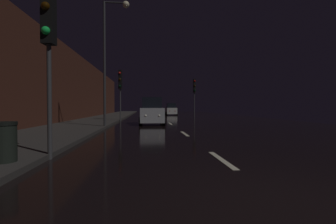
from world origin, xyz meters
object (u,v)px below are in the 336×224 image
car_distant_taillights (171,110)px  car_approaching_headlights (152,112)px  traffic_light_far_left (120,84)px  traffic_light_near_left (48,24)px  trash_bin_curbside (4,142)px  streetlamp_overhead (111,46)px  traffic_light_far_right (194,89)px

car_distant_taillights → car_approaching_headlights: bearing=170.1°
traffic_light_far_left → car_approaching_headlights: (2.96, -4.51, -2.66)m
traffic_light_near_left → trash_bin_curbside: (-0.66, -0.92, -3.03)m
streetlamp_overhead → trash_bin_curbside: 11.61m
streetlamp_overhead → car_distant_taillights: (6.49, 25.04, -4.50)m
traffic_light_far_right → car_approaching_headlights: size_ratio=1.21×
traffic_light_near_left → traffic_light_far_left: (0.10, 17.58, 0.00)m
trash_bin_curbside → car_distant_taillights: size_ratio=0.24×
trash_bin_curbside → car_distant_taillights: bearing=78.1°
trash_bin_curbside → traffic_light_near_left: bearing=54.5°
traffic_light_far_left → trash_bin_curbside: size_ratio=5.38×
traffic_light_near_left → traffic_light_far_left: 17.58m
traffic_light_near_left → car_approaching_headlights: traffic_light_near_left is taller
streetlamp_overhead → car_distant_taillights: streetlamp_overhead is taller
traffic_light_near_left → car_distant_taillights: traffic_light_near_left is taller
traffic_light_far_right → streetlamp_overhead: bearing=-29.8°
traffic_light_far_left → car_approaching_headlights: size_ratio=1.17×
traffic_light_near_left → car_approaching_headlights: 13.69m
traffic_light_far_left → car_distant_taillights: size_ratio=1.27×
traffic_light_far_right → traffic_light_far_left: 12.51m
traffic_light_far_left → car_approaching_headlights: bearing=43.3°
streetlamp_overhead → traffic_light_far_right: bearing=62.0°
traffic_light_near_left → streetlamp_overhead: bearing=-179.3°
traffic_light_far_right → trash_bin_curbside: 29.04m
traffic_light_near_left → trash_bin_curbside: 3.23m
traffic_light_far_left → streetlamp_overhead: streetlamp_overhead is taller
traffic_light_far_right → streetlamp_overhead: 18.88m
traffic_light_near_left → streetlamp_overhead: 9.78m
streetlamp_overhead → trash_bin_curbside: size_ratio=8.96×
car_approaching_headlights → car_distant_taillights: size_ratio=1.08×
traffic_light_far_right → traffic_light_far_left: bearing=-48.1°
car_approaching_headlights → traffic_light_far_left: bearing=-146.7°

